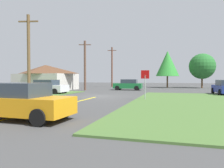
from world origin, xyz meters
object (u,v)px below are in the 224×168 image
(car_approaching_junction, at_px, (128,85))
(pine_tree_center, at_px, (202,66))
(oak_tree_left, at_px, (167,64))
(barn, at_px, (45,77))
(utility_pole_far, at_px, (112,67))
(utility_pole_near, at_px, (29,55))
(car_behind_on_main_road, at_px, (22,101))
(stop_sign, at_px, (145,79))
(parked_car_near_building, at_px, (48,87))
(utility_pole_mid, at_px, (85,65))

(car_approaching_junction, relative_size, pine_tree_center, 0.69)
(oak_tree_left, bearing_deg, barn, -147.66)
(utility_pole_far, bearing_deg, utility_pole_near, -90.84)
(oak_tree_left, bearing_deg, car_behind_on_main_road, -98.82)
(car_behind_on_main_road, distance_m, pine_tree_center, 35.72)
(car_behind_on_main_road, bearing_deg, stop_sign, 69.05)
(car_behind_on_main_road, height_order, utility_pole_far, utility_pole_far)
(stop_sign, distance_m, car_behind_on_main_road, 10.66)
(car_approaching_junction, xyz_separation_m, car_behind_on_main_road, (0.24, -23.83, -0.00))
(barn, bearing_deg, utility_pole_near, -62.03)
(parked_car_near_building, bearing_deg, pine_tree_center, 49.18)
(parked_car_near_building, xyz_separation_m, oak_tree_left, (12.74, 19.89, 3.72))
(utility_pole_near, relative_size, oak_tree_left, 1.09)
(utility_pole_near, relative_size, utility_pole_far, 0.93)
(utility_pole_near, relative_size, utility_pole_mid, 1.03)
(pine_tree_center, bearing_deg, barn, -154.21)
(utility_pole_near, bearing_deg, car_behind_on_main_road, -54.20)
(stop_sign, height_order, pine_tree_center, pine_tree_center)
(utility_pole_mid, relative_size, barn, 0.76)
(stop_sign, height_order, parked_car_near_building, stop_sign)
(parked_car_near_building, relative_size, car_behind_on_main_road, 1.01)
(utility_pole_far, xyz_separation_m, barn, (-7.45, -12.35, -2.21))
(car_approaching_junction, bearing_deg, stop_sign, 105.15)
(stop_sign, xyz_separation_m, oak_tree_left, (1.10, 23.80, 2.81))
(utility_pole_far, relative_size, barn, 0.84)
(car_approaching_junction, height_order, utility_pole_near, utility_pole_near)
(barn, bearing_deg, utility_pole_mid, -3.96)
(car_approaching_junction, height_order, parked_car_near_building, same)
(oak_tree_left, bearing_deg, utility_pole_near, -114.49)
(utility_pole_near, height_order, utility_pole_mid, utility_pole_near)
(oak_tree_left, bearing_deg, stop_sign, -92.64)
(utility_pole_far, bearing_deg, stop_sign, -67.91)
(parked_car_near_building, height_order, barn, barn)
(car_behind_on_main_road, distance_m, utility_pole_mid, 22.49)
(stop_sign, relative_size, car_approaching_junction, 0.57)
(pine_tree_center, xyz_separation_m, barn, (-24.54, -11.86, -1.98))
(oak_tree_left, relative_size, barn, 0.72)
(stop_sign, height_order, utility_pole_far, utility_pole_far)
(utility_pole_near, bearing_deg, pine_tree_center, 55.25)
(parked_car_near_building, xyz_separation_m, pine_tree_center, (18.81, 20.06, 3.12))
(stop_sign, bearing_deg, car_behind_on_main_road, 73.45)
(stop_sign, bearing_deg, oak_tree_left, -86.40)
(car_approaching_junction, height_order, utility_pole_mid, utility_pole_mid)
(utility_pole_near, xyz_separation_m, pine_tree_center, (17.46, 25.18, 0.04))
(utility_pole_near, height_order, barn, utility_pole_near)
(barn, bearing_deg, parked_car_near_building, -55.06)
(parked_car_near_building, xyz_separation_m, utility_pole_near, (1.35, -5.12, 3.08))
(stop_sign, relative_size, utility_pole_mid, 0.34)
(stop_sign, distance_m, pine_tree_center, 25.11)
(car_behind_on_main_road, height_order, pine_tree_center, pine_tree_center)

